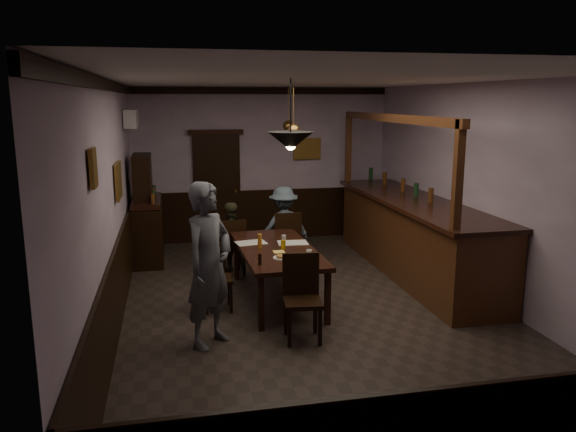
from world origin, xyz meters
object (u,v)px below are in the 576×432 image
object	(u,v)px
person_standing	(209,265)
soda_can	(283,244)
coffee_cup	(309,252)
sideboard	(147,219)
pendant_iron	(291,141)
chair_near	(302,293)
dining_table	(277,252)
chair_far_right	(287,239)
chair_far_left	(233,245)
chair_side	(212,274)
person_seated_left	(230,237)
bar_counter	(414,235)
person_seated_right	(283,227)
pendant_brass_far	(288,126)
pendant_brass_mid	(293,130)

from	to	relation	value
person_standing	soda_can	bearing A→B (deg)	0.94
coffee_cup	person_standing	bearing A→B (deg)	-151.61
sideboard	pendant_iron	distance (m)	4.03
chair_near	soda_can	world-z (taller)	chair_near
dining_table	soda_can	bearing A→B (deg)	-35.38
dining_table	chair_far_right	distance (m)	1.35
dining_table	coffee_cup	bearing A→B (deg)	-56.10
chair_far_left	chair_side	size ratio (longest dim) A/B	1.00
sideboard	dining_table	bearing A→B (deg)	-53.03
chair_far_left	person_seated_left	bearing A→B (deg)	-94.87
bar_counter	person_seated_left	bearing A→B (deg)	164.81
chair_near	soda_can	bearing A→B (deg)	94.25
person_standing	person_seated_left	size ratio (longest dim) A/B	1.66
dining_table	soda_can	world-z (taller)	soda_can
dining_table	bar_counter	world-z (taller)	bar_counter
chair_far_right	coffee_cup	world-z (taller)	chair_far_right
chair_side	sideboard	world-z (taller)	sideboard
soda_can	bar_counter	size ratio (longest dim) A/B	0.03
chair_far_right	person_seated_left	distance (m)	0.94
chair_far_left	person_seated_left	size ratio (longest dim) A/B	0.81
sideboard	coffee_cup	bearing A→B (deg)	-53.54
chair_far_left	chair_side	distance (m)	1.55
person_seated_right	sideboard	bearing A→B (deg)	-31.26
person_seated_left	person_seated_right	xyz separation A→B (m)	(0.90, 0.02, 0.11)
pendant_brass_far	pendant_brass_mid	bearing A→B (deg)	-98.68
chair_near	person_standing	xyz separation A→B (m)	(-1.06, 0.04, 0.39)
chair_near	chair_far_right	bearing A→B (deg)	87.74
dining_table	chair_side	world-z (taller)	chair_side
chair_far_left	chair_side	world-z (taller)	chair_far_left
coffee_cup	pendant_iron	xyz separation A→B (m)	(-0.31, -0.30, 1.47)
person_seated_left	pendant_iron	xyz separation A→B (m)	(0.51, -2.34, 1.71)
bar_counter	pendant_iron	bearing A→B (deg)	-146.47
dining_table	person_standing	bearing A→B (deg)	-128.53
chair_side	person_seated_right	distance (m)	2.23
chair_far_right	pendant_brass_far	distance (m)	2.12
dining_table	chair_near	world-z (taller)	chair_near
person_seated_left	pendant_iron	bearing A→B (deg)	91.49
person_standing	person_seated_right	bearing A→B (deg)	16.16
coffee_cup	pendant_brass_far	world-z (taller)	pendant_brass_far
chair_far_left	person_seated_right	bearing A→B (deg)	-169.57
sideboard	person_seated_right	bearing A→B (deg)	-21.21
soda_can	pendant_brass_mid	distance (m)	1.95
chair_near	pendant_brass_far	size ratio (longest dim) A/B	1.24
person_seated_right	coffee_cup	bearing A→B (deg)	77.90
person_standing	person_seated_right	xyz separation A→B (m)	(1.43, 2.84, -0.26)
chair_far_right	pendant_brass_far	world-z (taller)	pendant_brass_far
bar_counter	sideboard	bearing A→B (deg)	158.33
chair_side	bar_counter	world-z (taller)	bar_counter
chair_near	pendant_iron	xyz separation A→B (m)	(-0.02, 0.52, 1.72)
chair_near	sideboard	world-z (taller)	sideboard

